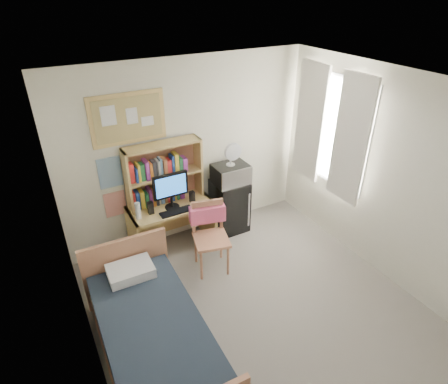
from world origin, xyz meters
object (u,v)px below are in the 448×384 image
speaker_right (192,197)px  desk_fan (231,155)px  mini_fridge (230,205)px  speaker_left (151,208)px  desk (172,227)px  microwave (230,174)px  monitor (171,191)px  bulletin_board (128,119)px  bed (154,341)px  desk_chair (211,239)px

speaker_right → desk_fan: bearing=7.1°
mini_fridge → speaker_left: speaker_left is taller
desk → microwave: 1.13m
mini_fridge → monitor: (-0.95, -0.11, 0.57)m
desk → microwave: (0.95, 0.03, 0.60)m
speaker_left → microwave: size_ratio=0.34×
bulletin_board → monitor: bulletin_board is taller
bed → monitor: monitor is taller
microwave → desk: bearing=-178.4°
microwave → speaker_left: bearing=-176.0°
bed → desk_fan: size_ratio=6.15×
bulletin_board → monitor: 1.07m
desk_chair → microwave: (0.67, 0.69, 0.48)m
mini_fridge → microwave: (0.00, -0.02, 0.55)m
microwave → desk_fan: 0.30m
mini_fridge → speaker_left: (-1.25, -0.11, 0.40)m
desk → bed: desk is taller
desk_chair → speaker_right: 0.68m
mini_fridge → speaker_right: 0.77m
monitor → speaker_left: monitor is taller
speaker_right → desk_fan: (0.65, 0.09, 0.46)m
speaker_left → speaker_right: speaker_left is taller
desk_chair → monitor: 0.83m
monitor → microwave: bearing=4.9°
desk_chair → bed: desk_chair is taller
desk → monitor: 0.62m
speaker_left → speaker_right: bearing=0.0°
desk → desk_chair: desk_chair is taller
desk → monitor: (0.00, -0.06, 0.61)m
bulletin_board → speaker_left: bearing=-81.4°
bulletin_board → speaker_right: size_ratio=5.82×
mini_fridge → bulletin_board: bearing=169.4°
mini_fridge → desk_fan: 0.85m
monitor → desk: bearing=90.0°
mini_fridge → desk_fan: size_ratio=2.60×
mini_fridge → monitor: monitor is taller
monitor → microwave: (0.95, 0.09, -0.02)m
bulletin_board → speaker_left: bulletin_board is taller
desk_chair → speaker_right: bearing=101.8°
monitor → microwave: 0.96m
bulletin_board → desk_fan: size_ratio=3.00×
bulletin_board → bed: 2.59m
desk_chair → monitor: size_ratio=1.89×
bed → monitor: size_ratio=3.79×
mini_fridge → bed: (-1.81, -1.68, -0.14)m
speaker_right → microwave: microwave is taller
desk_chair → monitor: monitor is taller
bulletin_board → desk_fan: bearing=-11.4°
speaker_left → speaker_right: (0.60, 0.00, -0.00)m
bulletin_board → speaker_right: bearing=-28.1°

